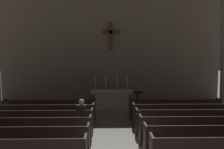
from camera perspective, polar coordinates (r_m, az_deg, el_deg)
The scene contains 18 objects.
pew_left_row_2 at distance 7.86m, azimuth -20.20°, elevation -13.81°, with size 3.99×0.50×0.95m.
pew_left_row_3 at distance 8.79m, azimuth -18.03°, elevation -11.80°, with size 3.99×0.50×0.95m.
pew_left_row_4 at distance 9.74m, azimuth -16.29°, elevation -10.17°, with size 3.99×0.50×0.95m.
pew_left_row_5 at distance 10.70m, azimuth -14.88°, elevation -8.82°, with size 3.99×0.50×0.95m.
pew_left_row_6 at distance 11.67m, azimuth -13.71°, elevation -7.69°, with size 3.99×0.50×0.95m.
pew_right_row_2 at distance 8.08m, azimuth 21.73°, elevation -13.35°, with size 3.99×0.50×0.95m.
pew_right_row_3 at distance 8.99m, azimuth 19.13°, elevation -11.47°, with size 3.99×0.50×0.95m.
pew_right_row_4 at distance 9.92m, azimuth 17.03°, elevation -9.92°, with size 3.99×0.50×0.95m.
pew_right_row_5 at distance 10.86m, azimuth 15.30°, elevation -8.63°, with size 3.99×0.50×0.95m.
pew_right_row_6 at distance 11.82m, azimuth 13.87°, elevation -7.54°, with size 3.99×0.50×0.95m.
altar at distance 13.69m, azimuth -0.11°, elevation -5.53°, with size 2.20×0.90×1.01m.
candlestick_outer_left at distance 13.58m, azimuth -3.70°, elevation -2.49°, with size 0.16×0.16×0.78m.
candlestick_inner_left at distance 13.57m, azimuth -1.38°, elevation -2.49°, with size 0.16×0.16×0.78m.
candlestick_inner_right at distance 13.59m, azimuth 1.15°, elevation -2.48°, with size 0.16×0.16×0.78m.
candlestick_outer_right at distance 13.62m, azimuth 3.47°, elevation -2.47°, with size 0.16×0.16×0.78m.
apse_with_cross at distance 15.70m, azimuth -0.31°, elevation 7.15°, with size 13.27×0.45×7.29m.
lectern at distance 12.60m, azimuth 5.69°, elevation -6.36°, with size 0.44×0.36×1.15m.
lone_worshipper at distance 9.44m, azimuth -6.72°, elevation -9.13°, with size 0.32×0.43×1.32m.
Camera 1 is at (-0.32, -6.08, 2.90)m, focal length 41.08 mm.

